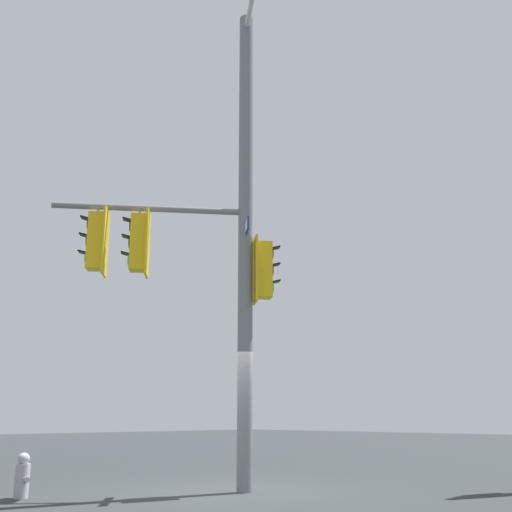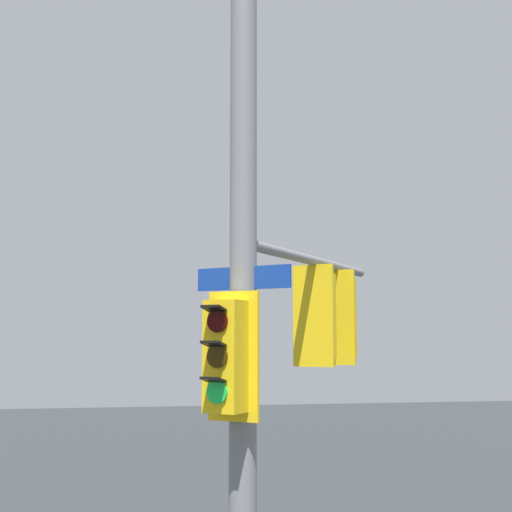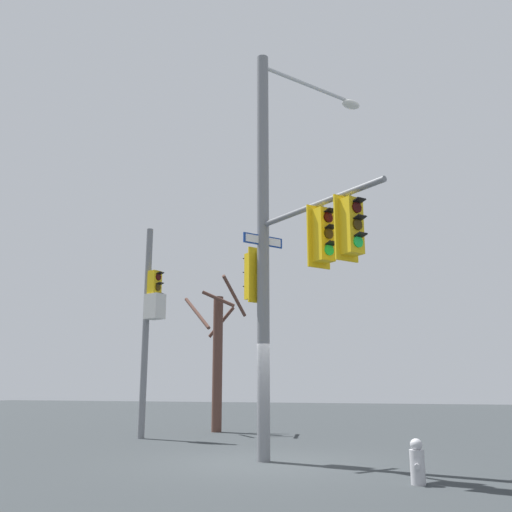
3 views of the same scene
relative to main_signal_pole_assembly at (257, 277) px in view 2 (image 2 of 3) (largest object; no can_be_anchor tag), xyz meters
name	(u,v)px [view 2 (image 2 of 3)]	position (x,y,z in m)	size (l,w,h in m)	color
main_signal_pole_assembly	(257,277)	(0.00, 0.00, 0.00)	(5.14, 3.61, 9.68)	slate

